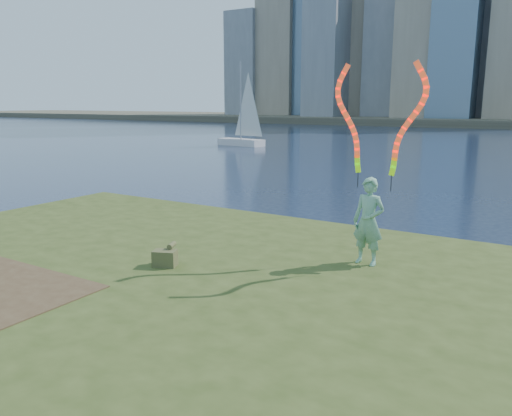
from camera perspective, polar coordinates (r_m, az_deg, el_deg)
The scene contains 5 objects.
ground at distance 9.85m, azimuth -6.21°, elevation -10.95°, with size 320.00×320.00×0.00m, color #18243C.
grassy_knoll at distance 8.19m, azimuth -16.42°, elevation -13.72°, with size 20.00×18.00×0.80m.
woman_with_ribbons at distance 9.52m, azimuth 13.00°, elevation 1.88°, with size 2.06×0.47×4.04m.
canvas_bag at distance 9.58m, azimuth -10.31°, elevation -5.56°, with size 0.50×0.57×0.41m.
sailboat at distance 45.61m, azimuth -1.51°, elevation 8.73°, with size 4.96×2.27×7.44m.
Camera 1 is at (5.62, -7.13, 3.81)m, focal length 35.00 mm.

